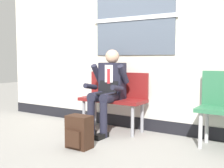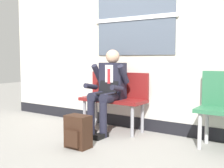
{
  "view_description": "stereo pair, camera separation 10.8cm",
  "coord_description": "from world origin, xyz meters",
  "views": [
    {
      "loc": [
        2.11,
        -3.45,
        1.12
      ],
      "look_at": [
        -0.12,
        0.01,
        0.75
      ],
      "focal_mm": 45.62,
      "sensor_mm": 36.0,
      "label": 1
    },
    {
      "loc": [
        2.2,
        -3.39,
        1.12
      ],
      "look_at": [
        -0.12,
        0.01,
        0.75
      ],
      "focal_mm": 45.62,
      "sensor_mm": 36.0,
      "label": 2
    }
  ],
  "objects": [
    {
      "name": "bench_with_person",
      "position": [
        -0.25,
        0.28,
        0.54
      ],
      "size": [
        1.04,
        0.42,
        0.9
      ],
      "color": "maroon",
      "rests_on": "ground"
    },
    {
      "name": "backpack",
      "position": [
        -0.13,
        -0.75,
        0.2
      ],
      "size": [
        0.31,
        0.24,
        0.41
      ],
      "color": "#331E14",
      "rests_on": "ground"
    },
    {
      "name": "station_wall",
      "position": [
        -0.0,
        0.56,
        1.39
      ],
      "size": [
        5.63,
        0.16,
        2.8
      ],
      "color": "beige",
      "rests_on": "ground"
    },
    {
      "name": "person_seated",
      "position": [
        -0.25,
        0.08,
        0.67
      ],
      "size": [
        0.57,
        0.7,
        1.25
      ],
      "color": "#1E1E2D",
      "rests_on": "ground"
    },
    {
      "name": "ground_plane",
      "position": [
        0.0,
        0.0,
        0.0
      ],
      "size": [
        18.0,
        18.0,
        0.0
      ],
      "primitive_type": "plane",
      "color": "gray"
    }
  ]
}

